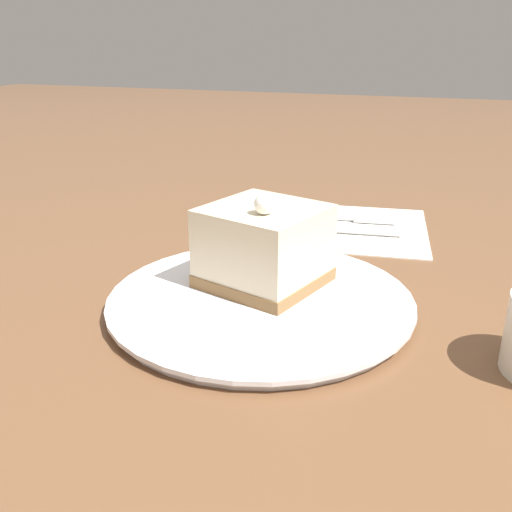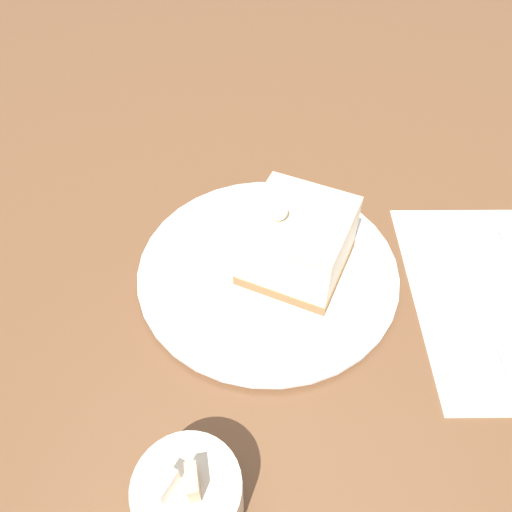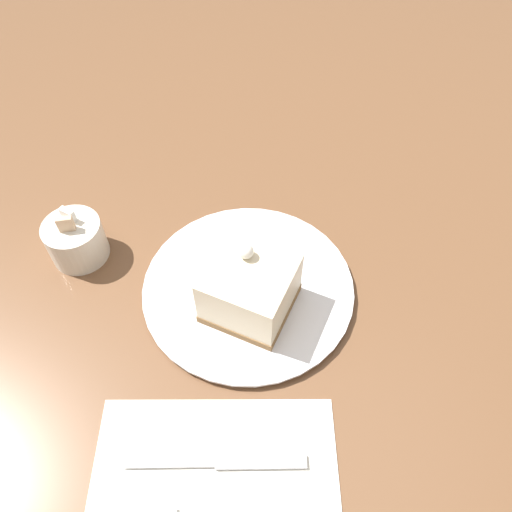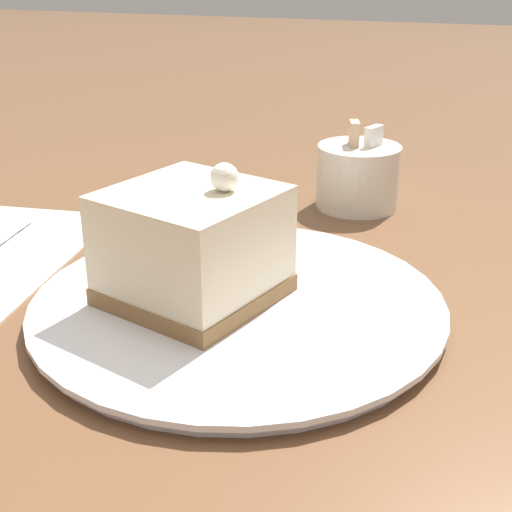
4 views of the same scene
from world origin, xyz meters
name	(u,v)px [view 4 (image 4 of 4)]	position (x,y,z in m)	size (l,w,h in m)	color
ground_plane	(294,304)	(0.00, 0.00, 0.00)	(4.00, 4.00, 0.00)	brown
plate	(238,305)	(-0.03, -0.03, 0.01)	(0.27, 0.27, 0.01)	white
cake_slice	(193,245)	(-0.06, -0.03, 0.05)	(0.12, 0.12, 0.09)	olive
sugar_bowl	(362,176)	(0.00, 0.21, 0.03)	(0.08, 0.08, 0.08)	silver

